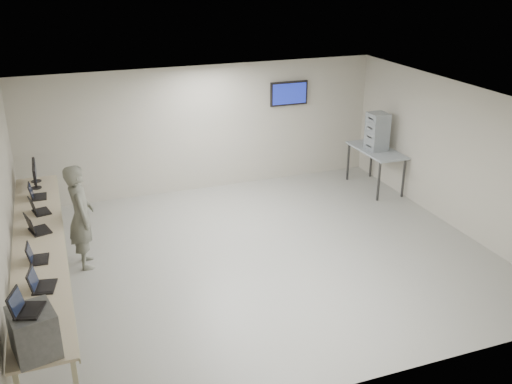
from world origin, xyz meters
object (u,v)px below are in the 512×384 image
object	(u,v)px
workbench	(40,247)
side_table	(376,152)
soldier	(81,217)
equipment_box	(34,332)

from	to	relation	value
workbench	side_table	xyz separation A→B (m)	(7.19, 2.12, 0.03)
workbench	soldier	distance (m)	1.01
equipment_box	side_table	xyz separation A→B (m)	(7.25, 4.87, -0.31)
workbench	equipment_box	size ratio (longest dim) A/B	11.22
equipment_box	workbench	bearing A→B (deg)	75.89
workbench	equipment_box	distance (m)	2.77
workbench	soldier	xyz separation A→B (m)	(0.67, 0.75, 0.08)
equipment_box	soldier	xyz separation A→B (m)	(0.73, 3.50, -0.26)
soldier	side_table	distance (m)	6.66
equipment_box	side_table	distance (m)	8.74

